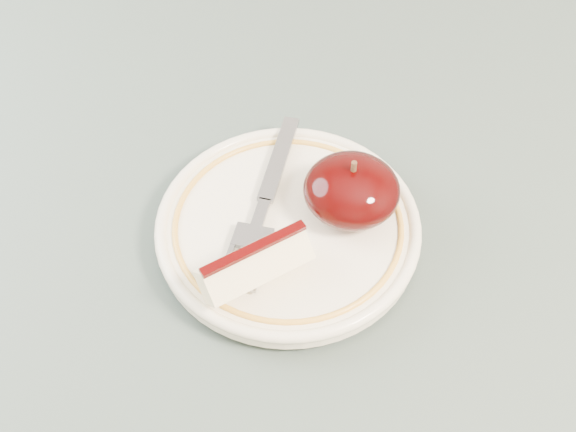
# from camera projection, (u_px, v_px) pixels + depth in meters

# --- Properties ---
(table) EXTENTS (0.90, 0.90, 0.75)m
(table) POSITION_uv_depth(u_px,v_px,m) (311.00, 413.00, 0.60)
(table) COLOR brown
(table) RESTS_ON ground
(plate) EXTENTS (0.19, 0.19, 0.02)m
(plate) POSITION_uv_depth(u_px,v_px,m) (288.00, 228.00, 0.57)
(plate) COLOR #EBE4C5
(plate) RESTS_ON table
(apple_half) EXTENTS (0.07, 0.07, 0.05)m
(apple_half) POSITION_uv_depth(u_px,v_px,m) (352.00, 190.00, 0.56)
(apple_half) COLOR black
(apple_half) RESTS_ON plate
(apple_wedge) EXTENTS (0.08, 0.07, 0.04)m
(apple_wedge) POSITION_uv_depth(u_px,v_px,m) (255.00, 264.00, 0.53)
(apple_wedge) COLOR #FBEDB9
(apple_wedge) RESTS_ON plate
(fork) EXTENTS (0.03, 0.16, 0.00)m
(fork) POSITION_uv_depth(u_px,v_px,m) (265.00, 202.00, 0.58)
(fork) COLOR gray
(fork) RESTS_ON plate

